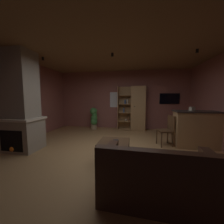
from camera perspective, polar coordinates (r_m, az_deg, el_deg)
floor at (r=3.86m, az=-1.08°, el=-16.49°), size 5.99×6.10×0.02m
wall_back at (r=6.61m, az=4.07°, el=4.95°), size 6.11×0.06×2.70m
wall_left at (r=5.11m, az=-36.76°, el=3.51°), size 0.06×6.10×2.70m
ceiling at (r=3.78m, az=-1.17°, el=25.24°), size 5.99×6.10×0.02m
window_pane_back at (r=6.61m, az=2.09°, el=5.08°), size 0.68×0.01×0.72m
stone_fireplace at (r=4.55m, az=-33.60°, el=1.91°), size 1.02×0.81×2.70m
bookshelf_cabinet at (r=6.32m, az=9.96°, el=1.40°), size 1.23×0.41×1.96m
kitchen_bar_counter at (r=4.83m, az=32.61°, el=-5.96°), size 1.47×0.62×1.08m
tissue_box at (r=4.71m, az=30.17°, el=1.17°), size 0.15×0.15×0.11m
leather_couch at (r=2.29m, az=18.16°, el=-24.90°), size 1.66×0.94×0.84m
coffee_table at (r=3.25m, az=0.79°, el=-13.45°), size 0.68×0.68×0.47m
table_book_0 at (r=3.23m, az=1.60°, el=-11.67°), size 0.14×0.13×0.03m
dining_chair at (r=4.57m, az=21.99°, el=-6.29°), size 0.51×0.51×0.92m
potted_floor_plant at (r=6.51m, az=-7.47°, el=-2.34°), size 0.36×0.38×1.00m
wall_mounted_tv at (r=6.67m, az=22.60°, el=5.10°), size 0.84×0.06×0.47m
track_light_spot_0 at (r=4.93m, az=-26.61°, el=19.03°), size 0.07×0.07×0.09m
track_light_spot_1 at (r=4.10m, az=0.12°, el=22.52°), size 0.07×0.07×0.09m
track_light_spot_2 at (r=4.36m, az=31.71°, el=20.64°), size 0.07×0.07×0.09m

